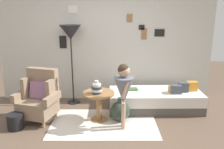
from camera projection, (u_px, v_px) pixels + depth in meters
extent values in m
plane|color=brown|center=(103.00, 142.00, 3.67)|extent=(12.00, 12.00, 0.00)
cube|color=beige|center=(105.00, 43.00, 5.20)|extent=(4.80, 0.10, 2.60)
cube|color=olive|center=(144.00, 34.00, 5.08)|extent=(0.12, 0.02, 0.25)
cube|color=#B7B7AE|center=(144.00, 34.00, 5.08)|extent=(0.10, 0.01, 0.19)
cube|color=black|center=(159.00, 33.00, 5.08)|extent=(0.22, 0.02, 0.16)
cube|color=slate|center=(160.00, 33.00, 5.08)|extent=(0.17, 0.01, 0.12)
cube|color=black|center=(63.00, 42.00, 5.13)|extent=(0.15, 0.02, 0.27)
cube|color=slate|center=(63.00, 42.00, 5.13)|extent=(0.12, 0.01, 0.21)
cube|color=olive|center=(130.00, 18.00, 4.99)|extent=(0.12, 0.02, 0.17)
cube|color=#60605C|center=(130.00, 18.00, 4.99)|extent=(0.10, 0.01, 0.13)
cube|color=black|center=(142.00, 27.00, 5.05)|extent=(0.12, 0.02, 0.10)
cube|color=silver|center=(142.00, 27.00, 5.04)|extent=(0.10, 0.01, 0.08)
cube|color=white|center=(73.00, 9.00, 4.94)|extent=(0.20, 0.02, 0.15)
cube|color=#A0A09A|center=(73.00, 9.00, 4.94)|extent=(0.15, 0.01, 0.12)
cube|color=silver|center=(104.00, 123.00, 4.26)|extent=(1.93, 1.21, 0.01)
cylinder|color=tan|center=(21.00, 121.00, 4.23)|extent=(0.04, 0.04, 0.12)
cylinder|color=tan|center=(44.00, 124.00, 4.10)|extent=(0.04, 0.04, 0.12)
cylinder|color=tan|center=(35.00, 111.00, 4.64)|extent=(0.04, 0.04, 0.12)
cylinder|color=tan|center=(56.00, 114.00, 4.52)|extent=(0.04, 0.04, 0.12)
cube|color=#8C725B|center=(38.00, 107.00, 4.32)|extent=(0.73, 0.70, 0.30)
cube|color=#8C725B|center=(43.00, 82.00, 4.41)|extent=(0.62, 0.30, 0.55)
cube|color=#8C725B|center=(28.00, 87.00, 4.38)|extent=(0.16, 0.32, 0.39)
cube|color=#8C725B|center=(52.00, 90.00, 4.24)|extent=(0.16, 0.32, 0.39)
cube|color=#8C725B|center=(21.00, 95.00, 4.33)|extent=(0.23, 0.51, 0.14)
cube|color=#8C725B|center=(52.00, 98.00, 4.15)|extent=(0.23, 0.51, 0.14)
cube|color=gray|center=(40.00, 90.00, 4.32)|extent=(0.39, 0.26, 0.33)
cube|color=#4C4742|center=(154.00, 105.00, 4.87)|extent=(1.91, 0.82, 0.18)
cube|color=silver|center=(155.00, 96.00, 4.82)|extent=(1.91, 0.82, 0.22)
cube|color=orange|center=(192.00, 86.00, 4.79)|extent=(0.21, 0.13, 0.20)
cube|color=#474C56|center=(183.00, 87.00, 4.73)|extent=(0.21, 0.14, 0.19)
cube|color=#474C56|center=(177.00, 89.00, 4.64)|extent=(0.21, 0.13, 0.17)
cube|color=tan|center=(173.00, 89.00, 4.70)|extent=(0.18, 0.13, 0.14)
cylinder|color=#9E7042|center=(99.00, 119.00, 4.41)|extent=(0.33, 0.33, 0.02)
cylinder|color=#9E7042|center=(99.00, 107.00, 4.34)|extent=(0.10, 0.10, 0.51)
cylinder|color=#9E7042|center=(99.00, 93.00, 4.26)|extent=(0.59, 0.59, 0.03)
cylinder|color=#2D384C|center=(97.00, 92.00, 4.20)|extent=(0.16, 0.16, 0.05)
cylinder|color=silver|center=(97.00, 90.00, 4.19)|extent=(0.20, 0.20, 0.05)
cylinder|color=#2D384C|center=(97.00, 87.00, 4.17)|extent=(0.20, 0.20, 0.05)
cylinder|color=silver|center=(97.00, 85.00, 4.16)|extent=(0.16, 0.16, 0.05)
cylinder|color=silver|center=(97.00, 82.00, 4.15)|extent=(0.07, 0.07, 0.06)
cylinder|color=black|center=(74.00, 102.00, 5.24)|extent=(0.28, 0.28, 0.02)
cylinder|color=black|center=(72.00, 67.00, 5.02)|extent=(0.03, 0.03, 1.64)
cone|color=#232328|center=(70.00, 32.00, 4.82)|extent=(0.46, 0.46, 0.31)
cylinder|color=tan|center=(123.00, 116.00, 3.99)|extent=(0.07, 0.07, 0.50)
cylinder|color=tan|center=(123.00, 114.00, 4.09)|extent=(0.07, 0.07, 0.50)
cone|color=slate|center=(124.00, 91.00, 3.92)|extent=(0.34, 0.34, 0.47)
cylinder|color=slate|center=(124.00, 82.00, 3.87)|extent=(0.17, 0.17, 0.18)
cylinder|color=tan|center=(125.00, 89.00, 3.78)|extent=(0.13, 0.05, 0.32)
cylinder|color=tan|center=(125.00, 85.00, 4.01)|extent=(0.13, 0.05, 0.32)
sphere|color=tan|center=(124.00, 71.00, 3.82)|extent=(0.20, 0.20, 0.20)
sphere|color=#38281E|center=(123.00, 70.00, 3.82)|extent=(0.19, 0.19, 0.19)
cube|color=#46663D|center=(132.00, 89.00, 4.86)|extent=(0.24, 0.19, 0.03)
sphere|color=#2D3D33|center=(120.00, 111.00, 4.35)|extent=(0.37, 0.37, 0.37)
cylinder|color=#2D3D33|center=(120.00, 100.00, 4.28)|extent=(0.10, 0.10, 0.09)
cylinder|color=black|center=(15.00, 121.00, 4.04)|extent=(0.28, 0.28, 0.28)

